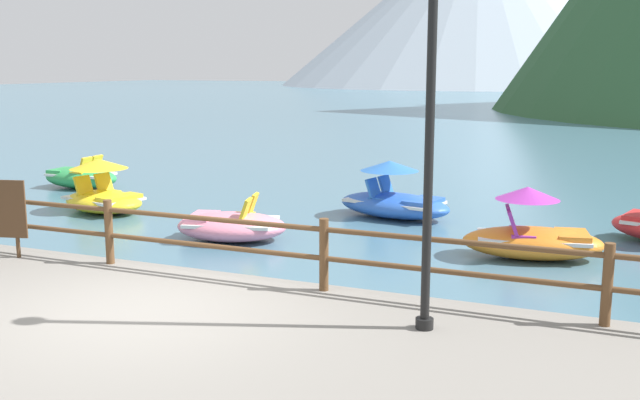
% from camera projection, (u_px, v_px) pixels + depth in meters
% --- Properties ---
extents(ground_plane, '(200.00, 200.00, 0.00)m').
position_uv_depth(ground_plane, '(535.00, 120.00, 45.08)').
color(ground_plane, '#477084').
extents(dock_railing, '(23.92, 0.12, 0.95)m').
position_uv_depth(dock_railing, '(209.00, 236.00, 10.01)').
color(dock_railing, brown).
rests_on(dock_railing, promenade_dock).
extents(lamp_post, '(0.28, 0.28, 4.66)m').
position_uv_depth(lamp_post, '(431.00, 75.00, 7.59)').
color(lamp_post, black).
rests_on(lamp_post, promenade_dock).
extents(pedal_boat_2, '(2.81, 1.86, 1.24)m').
position_uv_depth(pedal_boat_2, '(394.00, 199.00, 15.94)').
color(pedal_boat_2, blue).
rests_on(pedal_boat_2, ground).
extents(pedal_boat_3, '(2.38, 1.88, 0.86)m').
position_uv_depth(pedal_boat_3, '(231.00, 226.00, 13.87)').
color(pedal_boat_3, pink).
rests_on(pedal_boat_3, ground).
extents(pedal_boat_4, '(2.54, 1.58, 1.25)m').
position_uv_depth(pedal_boat_4, '(532.00, 235.00, 12.52)').
color(pedal_boat_4, orange).
rests_on(pedal_boat_4, ground).
extents(pedal_boat_5, '(2.20, 1.26, 0.89)m').
position_uv_depth(pedal_boat_5, '(81.00, 177.00, 19.78)').
color(pedal_boat_5, green).
rests_on(pedal_boat_5, ground).
extents(pedal_boat_7, '(2.39, 1.85, 1.20)m').
position_uv_depth(pedal_boat_7, '(103.00, 194.00, 16.52)').
color(pedal_boat_7, yellow).
rests_on(pedal_boat_7, ground).
extents(distant_peak, '(66.99, 66.99, 27.70)m').
position_uv_depth(distant_peak, '(477.00, 3.00, 125.04)').
color(distant_peak, '#9EADBC').
rests_on(distant_peak, ground).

